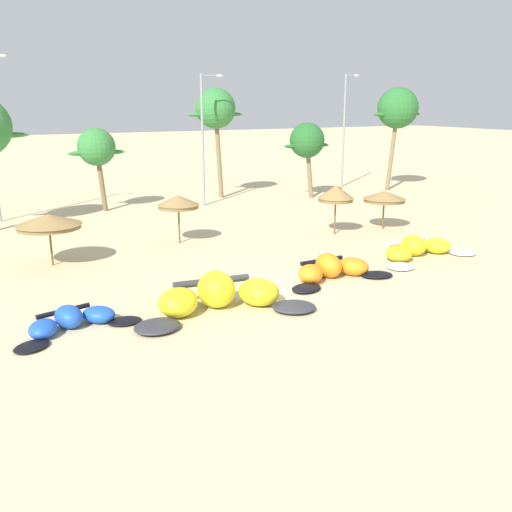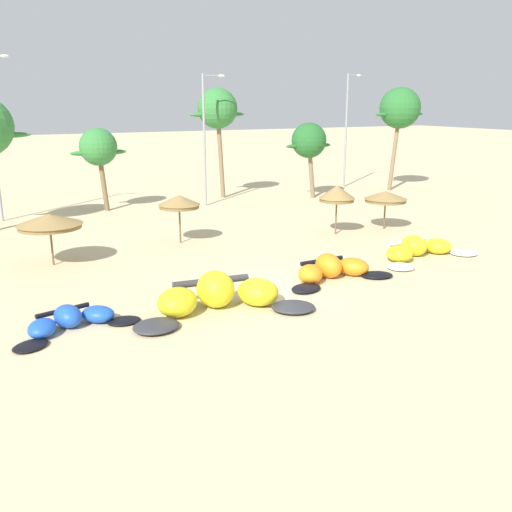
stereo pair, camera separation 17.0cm
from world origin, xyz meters
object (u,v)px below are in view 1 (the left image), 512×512
Objects in this scene: kite_center at (418,249)px; beach_umbrella_near_van at (49,221)px; lamppost_east at (345,126)px; palm_right_of_gap at (398,109)px; kite_left_of_center at (332,270)px; palm_left_of_gap at (97,148)px; lamppost_east_center at (204,134)px; kite_far_left at (72,321)px; beach_umbrella_near_palms at (336,193)px; beach_umbrella_outermost at (384,196)px; palm_center_left at (216,110)px; palm_center_right at (307,141)px; kite_left at (219,296)px; beach_umbrella_middle at (178,202)px.

beach_umbrella_near_van reaches higher than kite_center.
palm_right_of_gap is at bearing -50.02° from lamppost_east.
kite_left_of_center is at bearing -170.60° from kite_center.
palm_left_of_gap is 8.05m from lamppost_east_center.
kite_far_left is 1.58× the size of beach_umbrella_near_palms.
palm_center_left reaches higher than beach_umbrella_outermost.
kite_center is 1.05× the size of palm_center_right.
beach_umbrella_near_van is 22.09m from palm_center_left.
kite_far_left is 22.26m from beach_umbrella_outermost.
kite_left_of_center is at bearing -36.80° from beach_umbrella_near_van.
kite_far_left is 0.64× the size of kite_left.
kite_far_left is 0.76× the size of palm_center_right.
beach_umbrella_near_palms is (-0.79, 6.40, 2.10)m from kite_center.
beach_umbrella_near_palms reaches higher than beach_umbrella_outermost.
lamppost_east is (12.43, 16.23, 3.18)m from beach_umbrella_near_palms.
lamppost_east reaches higher than beach_umbrella_near_palms.
palm_center_right is at bearing 50.37° from kite_left.
beach_umbrella_outermost is 12.83m from palm_center_right.
beach_umbrella_middle is at bearing -121.67° from palm_center_left.
palm_center_right is (2.05, 12.38, 2.64)m from beach_umbrella_outermost.
kite_left is at bearing -141.85° from palm_right_of_gap.
lamppost_east_center reaches higher than palm_right_of_gap.
beach_umbrella_outermost is 0.43× the size of palm_center_right.
lamppost_east reaches higher than kite_left.
beach_umbrella_near_van is 1.06× the size of beach_umbrella_near_palms.
beach_umbrella_outermost is at bearing 20.75° from kite_far_left.
kite_center is at bearing -85.52° from palm_center_left.
palm_left_of_gap is at bearing 104.63° from kite_left_of_center.
kite_far_left is 13.13m from beach_umbrella_middle.
beach_umbrella_near_van is at bearing 143.20° from kite_left_of_center.
palm_left_of_gap is (-11.85, 20.65, 4.22)m from kite_center.
beach_umbrella_middle is at bearing -157.36° from palm_right_of_gap.
beach_umbrella_near_van is (-4.84, 9.57, 1.68)m from kite_left.
lamppost_east_center is at bearing 68.63° from kite_left.
kite_left is 0.72× the size of lamppost_east.
beach_umbrella_middle is at bearing 11.14° from beach_umbrella_near_van.
beach_umbrella_middle is at bearing 139.17° from kite_center.
beach_umbrella_outermost is at bearing -118.20° from lamppost_east.
beach_umbrella_near_palms is at bearing -127.45° from lamppost_east.
palm_right_of_gap is at bearing 22.64° from beach_umbrella_middle.
palm_center_right is (14.95, 9.93, 2.33)m from beach_umbrella_middle.
lamppost_east_center reaches higher than kite_left_of_center.
beach_umbrella_near_palms is at bearing -52.18° from palm_left_of_gap.
kite_left is 35.05m from lamppost_east.
palm_center_left is 1.44× the size of palm_center_right.
lamppost_east reaches higher than lamppost_east_center.
lamppost_east is (17.84, 23.66, 5.28)m from kite_left_of_center.
lamppost_east is (15.60, 3.30, 0.19)m from lamppost_east_center.
kite_left_of_center is 0.64× the size of palm_center_left.
beach_umbrella_outermost is at bearing 38.74° from kite_left_of_center.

